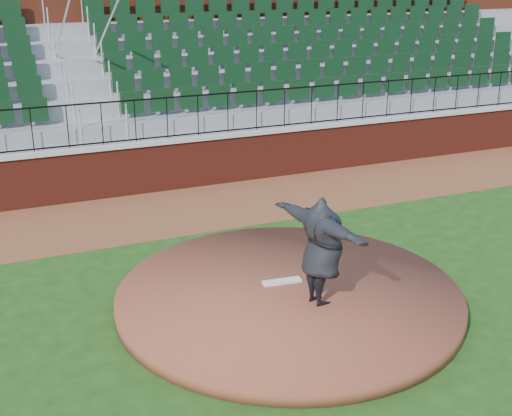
{
  "coord_description": "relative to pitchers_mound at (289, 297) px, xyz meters",
  "views": [
    {
      "loc": [
        -4.44,
        -8.87,
        5.37
      ],
      "look_at": [
        0.0,
        1.5,
        1.3
      ],
      "focal_mm": 47.89,
      "sensor_mm": 36.0,
      "label": 1
    }
  ],
  "objects": [
    {
      "name": "wall_cap",
      "position": [
        -0.07,
        6.73,
        1.12
      ],
      "size": [
        34.0,
        0.45,
        0.1
      ],
      "primitive_type": "cube",
      "color": "#B7B7B7",
      "rests_on": "field_wall"
    },
    {
      "name": "ground",
      "position": [
        -0.07,
        -0.27,
        -0.12
      ],
      "size": [
        90.0,
        90.0,
        0.0
      ],
      "primitive_type": "plane",
      "color": "#1D4213",
      "rests_on": "ground"
    },
    {
      "name": "warning_track",
      "position": [
        -0.07,
        5.13,
        -0.12
      ],
      "size": [
        34.0,
        3.2,
        0.01
      ],
      "primitive_type": "cube",
      "color": "brown",
      "rests_on": "ground"
    },
    {
      "name": "pitcher",
      "position": [
        0.27,
        -0.58,
        1.02
      ],
      "size": [
        0.97,
        2.26,
        1.78
      ],
      "primitive_type": "imported",
      "rotation": [
        0.0,
        0.0,
        1.74
      ],
      "color": "black",
      "rests_on": "pitchers_mound"
    },
    {
      "name": "concourse_wall",
      "position": [
        -0.07,
        12.25,
        2.62
      ],
      "size": [
        34.0,
        0.5,
        5.5
      ],
      "primitive_type": "cube",
      "color": "maroon",
      "rests_on": "ground"
    },
    {
      "name": "wall_railing",
      "position": [
        -0.07,
        6.73,
        1.67
      ],
      "size": [
        34.0,
        0.05,
        1.0
      ],
      "primitive_type": null,
      "color": "black",
      "rests_on": "wall_cap"
    },
    {
      "name": "seating_stands",
      "position": [
        -0.07,
        9.45,
        2.18
      ],
      "size": [
        34.0,
        5.1,
        4.6
      ],
      "primitive_type": null,
      "color": "gray",
      "rests_on": "ground"
    },
    {
      "name": "pitchers_mound",
      "position": [
        0.0,
        0.0,
        0.0
      ],
      "size": [
        5.72,
        5.72,
        0.25
      ],
      "primitive_type": "cylinder",
      "color": "brown",
      "rests_on": "ground"
    },
    {
      "name": "field_wall",
      "position": [
        -0.07,
        6.73,
        0.47
      ],
      "size": [
        34.0,
        0.35,
        1.2
      ],
      "primitive_type": "cube",
      "color": "maroon",
      "rests_on": "ground"
    },
    {
      "name": "pitching_rubber",
      "position": [
        0.01,
        0.3,
        0.15
      ],
      "size": [
        0.68,
        0.24,
        0.04
      ],
      "primitive_type": "cube",
      "rotation": [
        0.0,
        0.0,
        -0.11
      ],
      "color": "white",
      "rests_on": "pitchers_mound"
    }
  ]
}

